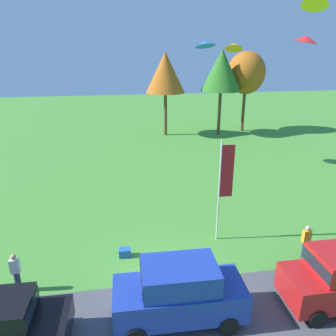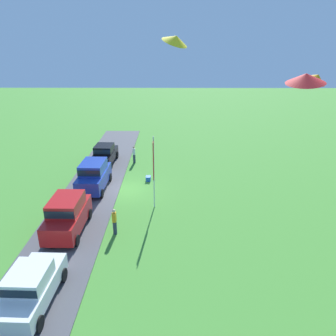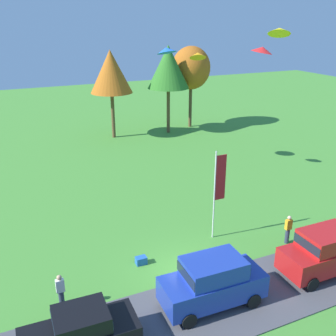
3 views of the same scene
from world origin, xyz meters
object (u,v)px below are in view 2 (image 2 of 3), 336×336
object	(u,v)px
cooler_box	(148,179)
kite_delta_near_flag	(306,78)
flag_banner	(154,165)
person_beside_suv	(114,221)
car_sedan_by_flagpole	(105,154)
kite_delta_high_left	(316,78)
car_sedan_near_entrance	(31,286)
car_suv_mid_row	(94,174)
car_suv_far_end	(67,213)
kite_delta_over_trees	(175,39)
person_watching_sky	(134,154)

from	to	relation	value
cooler_box	kite_delta_near_flag	size ratio (longest dim) A/B	0.36
flag_banner	person_beside_suv	bearing A→B (deg)	-34.69
car_sedan_by_flagpole	kite_delta_high_left	xyz separation A→B (m)	(12.29, 13.89, 8.37)
person_beside_suv	kite_delta_near_flag	size ratio (longest dim) A/B	1.09
car_sedan_near_entrance	cooler_box	world-z (taller)	car_sedan_near_entrance
kite_delta_near_flag	cooler_box	bearing A→B (deg)	-149.12
flag_banner	kite_delta_near_flag	size ratio (longest dim) A/B	3.38
car_suv_mid_row	car_suv_far_end	world-z (taller)	same
kite_delta_high_left	kite_delta_over_trees	distance (m)	7.63
car_sedan_by_flagpole	car_suv_far_end	world-z (taller)	car_suv_far_end
car_suv_mid_row	flag_banner	size ratio (longest dim) A/B	0.88
car_suv_mid_row	person_beside_suv	world-z (taller)	car_suv_mid_row
kite_delta_over_trees	person_watching_sky	bearing A→B (deg)	-164.57
flag_banner	kite_delta_near_flag	bearing A→B (deg)	42.10
kite_delta_near_flag	person_watching_sky	bearing A→B (deg)	-151.61
kite_delta_over_trees	kite_delta_near_flag	xyz separation A→B (m)	(2.91, 5.17, -1.45)
car_suv_mid_row	kite_delta_near_flag	bearing A→B (deg)	47.77
car_suv_far_end	kite_delta_high_left	bearing A→B (deg)	89.38
car_sedan_near_entrance	flag_banner	size ratio (longest dim) A/B	0.84
car_suv_mid_row	flag_banner	bearing A→B (deg)	57.18
kite_delta_over_trees	car_sedan_by_flagpole	bearing A→B (deg)	-153.85
person_watching_sky	cooler_box	xyz separation A→B (m)	(4.34, 1.64, -0.68)
flag_banner	kite_delta_over_trees	world-z (taller)	kite_delta_over_trees
flag_banner	kite_delta_high_left	xyz separation A→B (m)	(3.23, 8.68, 6.07)
car_sedan_by_flagpole	kite_delta_near_flag	world-z (taller)	kite_delta_near_flag
person_beside_suv	person_watching_sky	distance (m)	12.58
kite_delta_high_left	person_beside_suv	bearing A→B (deg)	-89.71
person_beside_suv	flag_banner	bearing A→B (deg)	145.31
kite_delta_over_trees	flag_banner	bearing A→B (deg)	-162.50
car_sedan_near_entrance	kite_delta_over_trees	distance (m)	13.00
car_suv_mid_row	kite_delta_over_trees	size ratio (longest dim) A/B	3.70
car_suv_mid_row	kite_delta_over_trees	distance (m)	14.00
car_suv_mid_row	car_sedan_by_flagpole	bearing A→B (deg)	-177.44
car_suv_mid_row	cooler_box	xyz separation A→B (m)	(-1.76, 4.20, -1.10)
flag_banner	car_sedan_near_entrance	bearing A→B (deg)	-28.94
cooler_box	person_watching_sky	bearing A→B (deg)	-159.26
car_sedan_near_entrance	kite_delta_over_trees	bearing A→B (deg)	126.86
person_beside_suv	kite_delta_near_flag	bearing A→B (deg)	65.87
car_sedan_by_flagpole	cooler_box	xyz separation A→B (m)	(4.11, 4.46, -0.84)
car_sedan_by_flagpole	person_watching_sky	bearing A→B (deg)	94.76
car_suv_far_end	car_sedan_near_entrance	bearing A→B (deg)	1.34
car_suv_mid_row	person_watching_sky	distance (m)	6.63
car_sedan_near_entrance	car_suv_far_end	bearing A→B (deg)	-178.66
car_sedan_by_flagpole	flag_banner	world-z (taller)	flag_banner
person_beside_suv	kite_delta_over_trees	size ratio (longest dim) A/B	1.36
car_suv_far_end	car_sedan_near_entrance	size ratio (longest dim) A/B	1.04
person_beside_suv	cooler_box	xyz separation A→B (m)	(-8.24, 1.53, -0.68)
person_beside_suv	kite_delta_high_left	world-z (taller)	kite_delta_high_left
car_sedan_near_entrance	kite_delta_high_left	size ratio (longest dim) A/B	3.75
flag_banner	cooler_box	size ratio (longest dim) A/B	9.44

